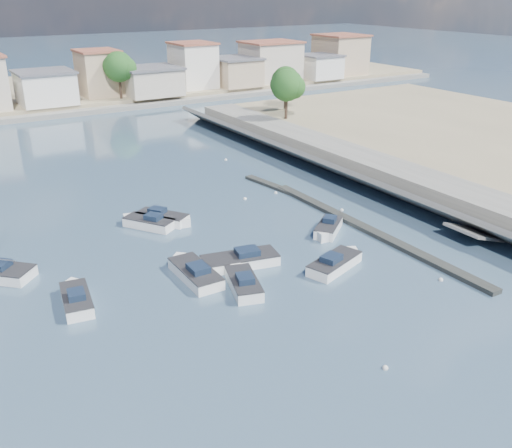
{
  "coord_description": "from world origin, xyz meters",
  "views": [
    {
      "loc": [
        -24.82,
        -23.06,
        19.4
      ],
      "look_at": [
        -2.05,
        13.53,
        1.4
      ],
      "focal_mm": 40.0,
      "sensor_mm": 36.0,
      "label": 1
    }
  ],
  "objects_px": {
    "motorboat_d": "(328,229)",
    "motorboat_a": "(194,272)",
    "motorboat_g": "(165,219)",
    "motorboat_e": "(76,299)",
    "motorboat_h": "(336,263)",
    "motorboat_c": "(236,261)",
    "motorboat_b": "(243,282)",
    "motorboat_f": "(147,223)"
  },
  "relations": [
    {
      "from": "motorboat_h",
      "to": "motorboat_f",
      "type": "bearing_deg",
      "value": 121.32
    },
    {
      "from": "motorboat_e",
      "to": "motorboat_h",
      "type": "bearing_deg",
      "value": -15.42
    },
    {
      "from": "motorboat_b",
      "to": "motorboat_h",
      "type": "height_order",
      "value": "same"
    },
    {
      "from": "motorboat_a",
      "to": "motorboat_c",
      "type": "xyz_separation_m",
      "value": [
        3.47,
        -0.11,
        0.0
      ]
    },
    {
      "from": "motorboat_c",
      "to": "motorboat_f",
      "type": "bearing_deg",
      "value": 104.66
    },
    {
      "from": "motorboat_a",
      "to": "motorboat_g",
      "type": "relative_size",
      "value": 1.21
    },
    {
      "from": "motorboat_e",
      "to": "motorboat_g",
      "type": "distance_m",
      "value": 14.53
    },
    {
      "from": "motorboat_a",
      "to": "motorboat_b",
      "type": "distance_m",
      "value": 3.89
    },
    {
      "from": "motorboat_c",
      "to": "motorboat_f",
      "type": "height_order",
      "value": "same"
    },
    {
      "from": "motorboat_a",
      "to": "motorboat_h",
      "type": "bearing_deg",
      "value": -23.74
    },
    {
      "from": "motorboat_e",
      "to": "motorboat_a",
      "type": "bearing_deg",
      "value": -4.77
    },
    {
      "from": "motorboat_d",
      "to": "motorboat_a",
      "type": "bearing_deg",
      "value": -175.18
    },
    {
      "from": "motorboat_e",
      "to": "motorboat_h",
      "type": "relative_size",
      "value": 0.91
    },
    {
      "from": "motorboat_d",
      "to": "motorboat_c",
      "type": "bearing_deg",
      "value": -172.81
    },
    {
      "from": "motorboat_e",
      "to": "motorboat_f",
      "type": "relative_size",
      "value": 1.05
    },
    {
      "from": "motorboat_c",
      "to": "motorboat_h",
      "type": "xyz_separation_m",
      "value": [
        6.22,
        -4.15,
        -0.0
      ]
    },
    {
      "from": "motorboat_b",
      "to": "motorboat_d",
      "type": "bearing_deg",
      "value": 21.47
    },
    {
      "from": "motorboat_h",
      "to": "motorboat_b",
      "type": "bearing_deg",
      "value": 171.85
    },
    {
      "from": "motorboat_e",
      "to": "motorboat_g",
      "type": "bearing_deg",
      "value": 43.1
    },
    {
      "from": "motorboat_e",
      "to": "motorboat_h",
      "type": "xyz_separation_m",
      "value": [
        17.95,
        -4.95,
        0.0
      ]
    },
    {
      "from": "motorboat_e",
      "to": "motorboat_f",
      "type": "height_order",
      "value": "same"
    },
    {
      "from": "motorboat_e",
      "to": "motorboat_f",
      "type": "bearing_deg",
      "value": 47.85
    },
    {
      "from": "motorboat_d",
      "to": "motorboat_f",
      "type": "xyz_separation_m",
      "value": [
        -12.49,
        9.44,
        0.0
      ]
    },
    {
      "from": "motorboat_e",
      "to": "motorboat_g",
      "type": "relative_size",
      "value": 1.02
    },
    {
      "from": "motorboat_g",
      "to": "motorboat_h",
      "type": "xyz_separation_m",
      "value": [
        7.33,
        -14.88,
        -0.0
      ]
    },
    {
      "from": "motorboat_c",
      "to": "motorboat_g",
      "type": "xyz_separation_m",
      "value": [
        -1.11,
        10.73,
        0.0
      ]
    },
    {
      "from": "motorboat_d",
      "to": "motorboat_g",
      "type": "bearing_deg",
      "value": 138.65
    },
    {
      "from": "motorboat_f",
      "to": "motorboat_c",
      "type": "bearing_deg",
      "value": -75.34
    },
    {
      "from": "motorboat_d",
      "to": "motorboat_b",
      "type": "bearing_deg",
      "value": -158.53
    },
    {
      "from": "motorboat_a",
      "to": "motorboat_d",
      "type": "xyz_separation_m",
      "value": [
        13.16,
        1.11,
        -0.0
      ]
    },
    {
      "from": "motorboat_a",
      "to": "motorboat_c",
      "type": "height_order",
      "value": "same"
    },
    {
      "from": "motorboat_c",
      "to": "motorboat_e",
      "type": "height_order",
      "value": "same"
    },
    {
      "from": "motorboat_g",
      "to": "motorboat_h",
      "type": "relative_size",
      "value": 0.89
    },
    {
      "from": "motorboat_b",
      "to": "motorboat_c",
      "type": "height_order",
      "value": "same"
    },
    {
      "from": "motorboat_b",
      "to": "motorboat_g",
      "type": "bearing_deg",
      "value": 89.45
    },
    {
      "from": "motorboat_c",
      "to": "motorboat_f",
      "type": "xyz_separation_m",
      "value": [
        -2.79,
        10.67,
        -0.0
      ]
    },
    {
      "from": "motorboat_a",
      "to": "motorboat_h",
      "type": "height_order",
      "value": "same"
    },
    {
      "from": "motorboat_d",
      "to": "motorboat_f",
      "type": "height_order",
      "value": "same"
    },
    {
      "from": "motorboat_f",
      "to": "motorboat_g",
      "type": "xyz_separation_m",
      "value": [
        1.68,
        0.06,
        0.0
      ]
    },
    {
      "from": "motorboat_a",
      "to": "motorboat_f",
      "type": "relative_size",
      "value": 1.25
    },
    {
      "from": "motorboat_a",
      "to": "motorboat_h",
      "type": "relative_size",
      "value": 1.08
    },
    {
      "from": "motorboat_a",
      "to": "motorboat_g",
      "type": "xyz_separation_m",
      "value": [
        2.35,
        10.62,
        0.0
      ]
    }
  ]
}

